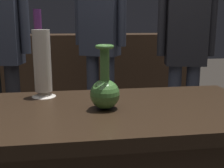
% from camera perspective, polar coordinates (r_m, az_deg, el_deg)
% --- Properties ---
extents(back_display_shelf, '(2.60, 0.40, 0.99)m').
position_cam_1_polar(back_display_shelf, '(3.39, -5.11, 1.35)').
color(back_display_shelf, '#422D1E').
rests_on(back_display_shelf, ground_plane).
extents(vase_centerpiece, '(0.12, 0.12, 0.26)m').
position_cam_1_polar(vase_centerpiece, '(1.15, -1.41, -1.11)').
color(vase_centerpiece, '#477A38').
rests_on(vase_centerpiece, display_plinth).
extents(vase_tall_behind, '(0.11, 0.11, 0.31)m').
position_cam_1_polar(vase_tall_behind, '(1.37, -13.53, 3.49)').
color(vase_tall_behind, silver).
rests_on(vase_tall_behind, display_plinth).
extents(shelf_vase_center, '(0.09, 0.09, 0.17)m').
position_cam_1_polar(shelf_vase_center, '(3.35, -5.32, 10.68)').
color(shelf_vase_center, silver).
rests_on(shelf_vase_center, back_display_shelf).
extents(shelf_vase_left, '(0.10, 0.10, 0.27)m').
position_cam_1_polar(shelf_vase_left, '(3.36, -14.43, 11.70)').
color(shelf_vase_left, '#7A388E').
rests_on(shelf_vase_left, back_display_shelf).
extents(visitor_near_left, '(0.46, 0.24, 1.66)m').
position_cam_1_polar(visitor_near_left, '(2.34, -21.25, 7.58)').
color(visitor_near_left, '#232328').
rests_on(visitor_near_left, ground_plane).
extents(visitor_center_back, '(0.41, 0.32, 1.72)m').
position_cam_1_polar(visitor_center_back, '(2.51, -2.37, 9.54)').
color(visitor_center_back, '#333847').
rests_on(visitor_center_back, ground_plane).
extents(visitor_near_right, '(0.46, 0.24, 1.58)m').
position_cam_1_polar(visitor_near_right, '(2.47, 14.30, 7.03)').
color(visitor_near_right, '#333847').
rests_on(visitor_near_right, ground_plane).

